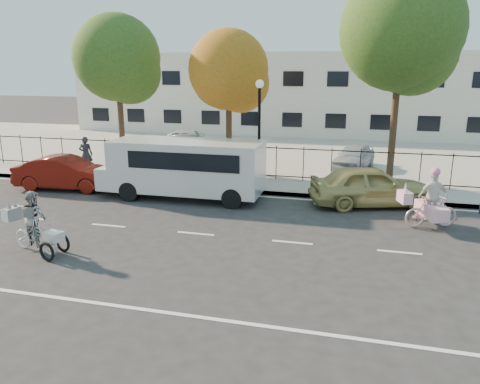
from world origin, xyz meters
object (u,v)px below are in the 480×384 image
(red_sedan, at_px, (66,173))
(zebra_trike, at_px, (35,229))
(gold_sedan, at_px, (371,186))
(lot_car_c, at_px, (185,149))
(lamppost, at_px, (259,112))
(lot_car_b, at_px, (184,143))
(white_van, at_px, (185,167))
(unicorn_bike, at_px, (431,205))
(lot_car_d, at_px, (354,156))
(pedestrian, at_px, (86,154))

(red_sedan, bearing_deg, zebra_trike, -157.77)
(gold_sedan, distance_m, lot_car_c, 10.83)
(lamppost, bearing_deg, lot_car_c, 145.92)
(lot_car_c, bearing_deg, lot_car_b, 99.21)
(lamppost, distance_m, zebra_trike, 10.50)
(zebra_trike, distance_m, white_van, 6.60)
(white_van, distance_m, gold_sedan, 7.08)
(zebra_trike, relative_size, lot_car_c, 0.50)
(white_van, height_order, lot_car_c, white_van)
(zebra_trike, bearing_deg, white_van, -3.26)
(unicorn_bike, relative_size, white_van, 0.31)
(lot_car_b, bearing_deg, lot_car_c, -84.24)
(lamppost, xyz_separation_m, red_sedan, (-7.58, -3.00, -2.42))
(unicorn_bike, height_order, white_van, white_van)
(white_van, bearing_deg, zebra_trike, -108.03)
(lamppost, height_order, unicorn_bike, lamppost)
(lamppost, relative_size, red_sedan, 1.02)
(lamppost, distance_m, lot_car_c, 6.05)
(lot_car_b, bearing_deg, red_sedan, -123.93)
(zebra_trike, distance_m, lot_car_c, 12.41)
(unicorn_bike, bearing_deg, gold_sedan, 23.55)
(lot_car_c, height_order, lot_car_d, lot_car_c)
(zebra_trike, height_order, red_sedan, zebra_trike)
(gold_sedan, height_order, pedestrian, pedestrian)
(pedestrian, bearing_deg, lamppost, 162.71)
(lamppost, distance_m, white_van, 4.21)
(zebra_trike, bearing_deg, lot_car_b, 18.51)
(unicorn_bike, distance_m, lot_car_c, 13.44)
(lot_car_c, bearing_deg, gold_sedan, -44.20)
(white_van, height_order, gold_sedan, white_van)
(unicorn_bike, xyz_separation_m, pedestrian, (-14.84, 3.95, 0.27))
(gold_sedan, distance_m, lot_car_d, 5.87)
(zebra_trike, bearing_deg, red_sedan, 42.03)
(gold_sedan, bearing_deg, lot_car_c, 41.56)
(lot_car_b, height_order, lot_car_d, lot_car_b)
(white_van, relative_size, lot_car_d, 1.78)
(red_sedan, relative_size, gold_sedan, 0.95)
(lot_car_b, xyz_separation_m, lot_car_d, (9.30, -1.17, -0.09))
(zebra_trike, height_order, white_van, white_van)
(lamppost, relative_size, white_van, 0.68)
(zebra_trike, height_order, pedestrian, pedestrian)
(lot_car_d, bearing_deg, unicorn_bike, -58.08)
(red_sedan, distance_m, gold_sedan, 12.33)
(white_van, bearing_deg, lot_car_b, 110.91)
(white_van, height_order, pedestrian, white_van)
(pedestrian, height_order, lot_car_d, pedestrian)
(lot_car_c, bearing_deg, pedestrian, -150.25)
(white_van, distance_m, lot_car_b, 8.28)
(zebra_trike, xyz_separation_m, white_van, (1.98, 6.27, 0.57))
(unicorn_bike, bearing_deg, lot_car_c, 37.77)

